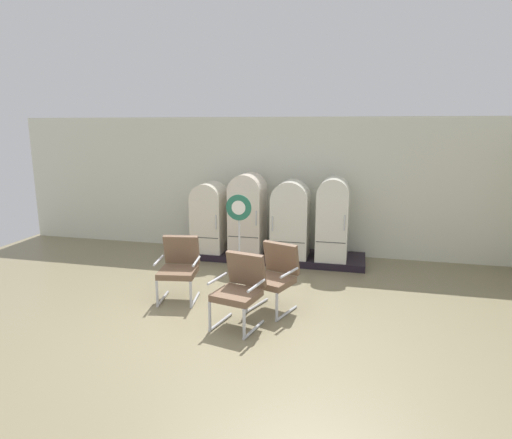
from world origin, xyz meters
TOP-DOWN VIEW (x-y plane):
  - ground at (0.00, 0.00)m, footprint 12.00×10.00m
  - back_wall at (0.00, 3.66)m, footprint 11.76×0.12m
  - display_plinth at (0.00, 3.02)m, footprint 3.77×0.95m
  - refrigerator_0 at (-1.22, 2.92)m, footprint 0.62×0.70m
  - refrigerator_1 at (-0.43, 2.93)m, footprint 0.64×0.72m
  - refrigerator_2 at (0.44, 2.89)m, footprint 0.71×0.62m
  - refrigerator_3 at (1.24, 2.94)m, footprint 0.58×0.72m
  - armchair_left at (-0.94, 0.69)m, footprint 0.69×0.72m
  - armchair_right at (0.58, 0.65)m, footprint 0.75×0.80m
  - armchair_center at (0.22, 0.02)m, footprint 0.71×0.75m
  - sign_stand at (-0.31, 1.89)m, footprint 0.45×0.32m

SIDE VIEW (x-z plane):
  - ground at x=0.00m, z-range -0.05..0.00m
  - display_plinth at x=0.00m, z-range 0.00..0.13m
  - armchair_left at x=-0.94m, z-range 0.05..1.03m
  - armchair_right at x=0.58m, z-range 0.05..1.03m
  - armchair_center at x=0.22m, z-range 0.05..1.03m
  - sign_stand at x=-0.31m, z-range -0.02..1.46m
  - refrigerator_0 at x=-1.22m, z-range 0.17..1.57m
  - refrigerator_2 at x=0.44m, z-range 0.17..1.66m
  - refrigerator_3 at x=1.24m, z-range 0.18..1.75m
  - refrigerator_1 at x=-0.43m, z-range 0.18..1.78m
  - back_wall at x=0.00m, z-range 0.01..2.83m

